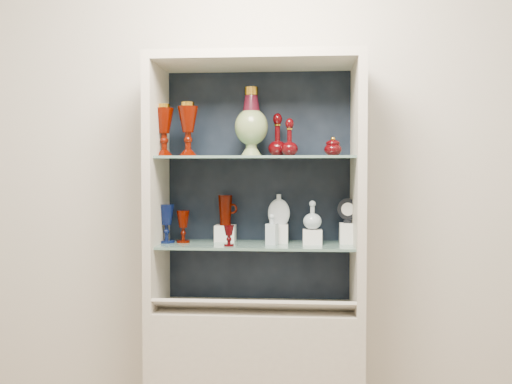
# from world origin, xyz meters

# --- Properties ---
(wall_back) EXTENTS (3.50, 0.02, 2.80)m
(wall_back) POSITION_xyz_m (0.00, 1.75, 1.40)
(wall_back) COLOR beige
(wall_back) RESTS_ON ground
(cabinet_base) EXTENTS (1.00, 0.40, 0.75)m
(cabinet_base) POSITION_xyz_m (0.00, 1.53, 0.38)
(cabinet_base) COLOR #C0B6A3
(cabinet_base) RESTS_ON ground
(cabinet_back_panel) EXTENTS (0.98, 0.02, 1.15)m
(cabinet_back_panel) POSITION_xyz_m (0.00, 1.72, 1.32)
(cabinet_back_panel) COLOR black
(cabinet_back_panel) RESTS_ON cabinet_base
(cabinet_side_left) EXTENTS (0.04, 0.40, 1.15)m
(cabinet_side_left) POSITION_xyz_m (-0.48, 1.53, 1.32)
(cabinet_side_left) COLOR #C0B6A3
(cabinet_side_left) RESTS_ON cabinet_base
(cabinet_side_right) EXTENTS (0.04, 0.40, 1.15)m
(cabinet_side_right) POSITION_xyz_m (0.48, 1.53, 1.32)
(cabinet_side_right) COLOR #C0B6A3
(cabinet_side_right) RESTS_ON cabinet_base
(cabinet_top_cap) EXTENTS (1.00, 0.40, 0.04)m
(cabinet_top_cap) POSITION_xyz_m (0.00, 1.53, 1.92)
(cabinet_top_cap) COLOR #C0B6A3
(cabinet_top_cap) RESTS_ON cabinet_side_left
(shelf_lower) EXTENTS (0.92, 0.34, 0.01)m
(shelf_lower) POSITION_xyz_m (0.00, 1.55, 1.04)
(shelf_lower) COLOR slate
(shelf_lower) RESTS_ON cabinet_side_left
(shelf_upper) EXTENTS (0.92, 0.34, 0.01)m
(shelf_upper) POSITION_xyz_m (0.00, 1.55, 1.46)
(shelf_upper) COLOR slate
(shelf_upper) RESTS_ON cabinet_side_left
(label_ledge) EXTENTS (0.92, 0.17, 0.09)m
(label_ledge) POSITION_xyz_m (0.00, 1.42, 0.78)
(label_ledge) COLOR #C0B6A3
(label_ledge) RESTS_ON cabinet_base
(label_card_0) EXTENTS (0.10, 0.06, 0.03)m
(label_card_0) POSITION_xyz_m (0.06, 1.42, 0.80)
(label_card_0) COLOR white
(label_card_0) RESTS_ON label_ledge
(label_card_1) EXTENTS (0.10, 0.06, 0.03)m
(label_card_1) POSITION_xyz_m (0.32, 1.42, 0.80)
(label_card_1) COLOR white
(label_card_1) RESTS_ON label_ledge
(label_card_2) EXTENTS (0.10, 0.06, 0.03)m
(label_card_2) POSITION_xyz_m (-0.29, 1.42, 0.80)
(label_card_2) COLOR white
(label_card_2) RESTS_ON label_ledge
(pedestal_lamp_left) EXTENTS (0.12, 0.12, 0.25)m
(pedestal_lamp_left) POSITION_xyz_m (-0.44, 1.51, 1.59)
(pedestal_lamp_left) COLOR #4A0A00
(pedestal_lamp_left) RESTS_ON shelf_upper
(pedestal_lamp_right) EXTENTS (0.12, 0.12, 0.25)m
(pedestal_lamp_right) POSITION_xyz_m (-0.32, 1.49, 1.60)
(pedestal_lamp_right) COLOR #4A0A00
(pedestal_lamp_right) RESTS_ON shelf_upper
(enamel_urn) EXTENTS (0.19, 0.19, 0.33)m
(enamel_urn) POSITION_xyz_m (-0.02, 1.56, 1.64)
(enamel_urn) COLOR #0A4812
(enamel_urn) RESTS_ON shelf_upper
(ruby_decanter_a) EXTENTS (0.10, 0.10, 0.24)m
(ruby_decanter_a) POSITION_xyz_m (0.10, 1.60, 1.59)
(ruby_decanter_a) COLOR #430406
(ruby_decanter_a) RESTS_ON shelf_upper
(ruby_decanter_b) EXTENTS (0.10, 0.10, 0.19)m
(ruby_decanter_b) POSITION_xyz_m (0.16, 1.53, 1.56)
(ruby_decanter_b) COLOR #430406
(ruby_decanter_b) RESTS_ON shelf_upper
(lidded_bowl) EXTENTS (0.09, 0.09, 0.10)m
(lidded_bowl) POSITION_xyz_m (0.36, 1.55, 1.52)
(lidded_bowl) COLOR #430406
(lidded_bowl) RESTS_ON shelf_upper
(cobalt_goblet) EXTENTS (0.09, 0.09, 0.19)m
(cobalt_goblet) POSITION_xyz_m (-0.44, 1.55, 1.14)
(cobalt_goblet) COLOR #08123E
(cobalt_goblet) RESTS_ON shelf_lower
(ruby_goblet_tall) EXTENTS (0.07, 0.07, 0.16)m
(ruby_goblet_tall) POSITION_xyz_m (-0.36, 1.57, 1.13)
(ruby_goblet_tall) COLOR #4A0A00
(ruby_goblet_tall) RESTS_ON shelf_lower
(ruby_goblet_small) EXTENTS (0.06, 0.06, 0.10)m
(ruby_goblet_small) POSITION_xyz_m (-0.12, 1.45, 1.10)
(ruby_goblet_small) COLOR #430406
(ruby_goblet_small) RESTS_ON shelf_lower
(riser_ruby_pitcher) EXTENTS (0.10, 0.10, 0.08)m
(riser_ruby_pitcher) POSITION_xyz_m (-0.16, 1.64, 1.09)
(riser_ruby_pitcher) COLOR silver
(riser_ruby_pitcher) RESTS_ON shelf_lower
(ruby_pitcher) EXTENTS (0.12, 0.09, 0.15)m
(ruby_pitcher) POSITION_xyz_m (-0.16, 1.64, 1.21)
(ruby_pitcher) COLOR #4A0A00
(ruby_pitcher) RESTS_ON riser_ruby_pitcher
(clear_square_bottle) EXTENTS (0.06, 0.06, 0.15)m
(clear_square_bottle) POSITION_xyz_m (0.08, 1.52, 1.12)
(clear_square_bottle) COLOR #A0B2BA
(clear_square_bottle) RESTS_ON shelf_lower
(riser_flat_flask) EXTENTS (0.09, 0.09, 0.09)m
(riser_flat_flask) POSITION_xyz_m (0.11, 1.60, 1.09)
(riser_flat_flask) COLOR silver
(riser_flat_flask) RESTS_ON shelf_lower
(flat_flask) EXTENTS (0.11, 0.06, 0.15)m
(flat_flask) POSITION_xyz_m (0.11, 1.60, 1.22)
(flat_flask) COLOR silver
(flat_flask) RESTS_ON riser_flat_flask
(riser_clear_round_decanter) EXTENTS (0.09, 0.09, 0.07)m
(riser_clear_round_decanter) POSITION_xyz_m (0.27, 1.55, 1.08)
(riser_clear_round_decanter) COLOR silver
(riser_clear_round_decanter) RESTS_ON shelf_lower
(clear_round_decanter) EXTENTS (0.11, 0.11, 0.13)m
(clear_round_decanter) POSITION_xyz_m (0.27, 1.55, 1.19)
(clear_round_decanter) COLOR #A0B2BA
(clear_round_decanter) RESTS_ON riser_clear_round_decanter
(riser_cameo_medallion) EXTENTS (0.08, 0.08, 0.10)m
(riser_cameo_medallion) POSITION_xyz_m (0.44, 1.58, 1.10)
(riser_cameo_medallion) COLOR silver
(riser_cameo_medallion) RESTS_ON shelf_lower
(cameo_medallion) EXTENTS (0.11, 0.07, 0.12)m
(cameo_medallion) POSITION_xyz_m (0.44, 1.58, 1.21)
(cameo_medallion) COLOR black
(cameo_medallion) RESTS_ON riser_cameo_medallion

